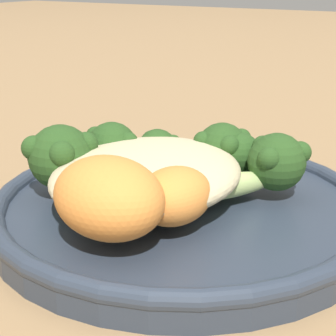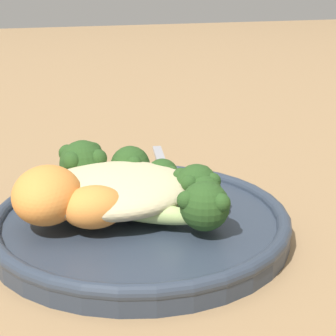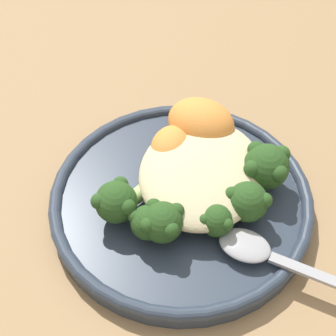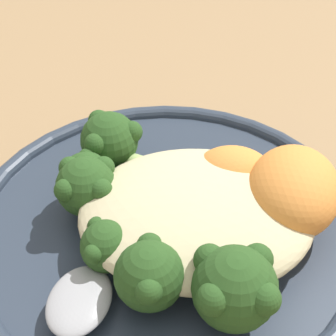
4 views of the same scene
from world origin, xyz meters
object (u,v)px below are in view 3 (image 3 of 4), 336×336
(broccoli_stalk_1, at_px, (154,208))
(broccoli_stalk_2, at_px, (163,214))
(broccoli_stalk_5, at_px, (255,168))
(quinoa_mound, at_px, (198,172))
(sweet_potato_chunk_0, at_px, (201,123))
(sweet_potato_chunk_1, at_px, (201,127))
(plate, at_px, (181,201))
(broccoli_stalk_3, at_px, (201,207))
(broccoli_stalk_4, at_px, (231,197))
(spoon, at_px, (255,250))
(sweet_potato_chunk_2, at_px, (172,146))
(broccoli_stalk_0, at_px, (127,196))

(broccoli_stalk_1, distance_m, broccoli_stalk_2, 0.01)
(broccoli_stalk_2, relative_size, broccoli_stalk_5, 0.77)
(quinoa_mound, bearing_deg, sweet_potato_chunk_0, -171.34)
(sweet_potato_chunk_1, bearing_deg, broccoli_stalk_5, 55.70)
(quinoa_mound, relative_size, broccoli_stalk_5, 1.11)
(plate, height_order, broccoli_stalk_3, broccoli_stalk_3)
(broccoli_stalk_5, distance_m, sweet_potato_chunk_0, 0.07)
(quinoa_mound, relative_size, broccoli_stalk_2, 1.43)
(broccoli_stalk_2, bearing_deg, broccoli_stalk_1, -136.20)
(broccoli_stalk_1, relative_size, broccoli_stalk_4, 0.95)
(broccoli_stalk_5, distance_m, sweet_potato_chunk_1, 0.07)
(broccoli_stalk_3, distance_m, sweet_potato_chunk_0, 0.09)
(sweet_potato_chunk_0, xyz_separation_m, sweet_potato_chunk_1, (0.00, 0.00, -0.00))
(broccoli_stalk_1, bearing_deg, broccoli_stalk_3, 107.76)
(sweet_potato_chunk_1, distance_m, spoon, 0.14)
(sweet_potato_chunk_2, height_order, spoon, sweet_potato_chunk_2)
(broccoli_stalk_5, height_order, sweet_potato_chunk_0, sweet_potato_chunk_0)
(quinoa_mound, relative_size, broccoli_stalk_0, 1.39)
(sweet_potato_chunk_2, bearing_deg, broccoli_stalk_4, 54.53)
(broccoli_stalk_1, xyz_separation_m, sweet_potato_chunk_1, (-0.10, 0.02, 0.01))
(plate, xyz_separation_m, broccoli_stalk_1, (0.03, -0.02, 0.02))
(quinoa_mound, distance_m, broccoli_stalk_0, 0.07)
(broccoli_stalk_4, xyz_separation_m, broccoli_stalk_5, (-0.03, 0.02, 0.00))
(sweet_potato_chunk_0, distance_m, spoon, 0.14)
(broccoli_stalk_0, relative_size, spoon, 0.81)
(sweet_potato_chunk_1, bearing_deg, spoon, 31.20)
(sweet_potato_chunk_0, relative_size, sweet_potato_chunk_2, 1.37)
(broccoli_stalk_1, relative_size, broccoli_stalk_2, 1.12)
(broccoli_stalk_3, bearing_deg, broccoli_stalk_0, -134.42)
(plate, relative_size, broccoli_stalk_3, 2.83)
(sweet_potato_chunk_0, distance_m, sweet_potato_chunk_2, 0.04)
(quinoa_mound, xyz_separation_m, broccoli_stalk_0, (0.04, -0.05, 0.00))
(quinoa_mound, xyz_separation_m, sweet_potato_chunk_1, (-0.05, -0.01, 0.00))
(sweet_potato_chunk_1, bearing_deg, broccoli_stalk_1, -12.36)
(broccoli_stalk_0, xyz_separation_m, broccoli_stalk_3, (-0.01, 0.06, -0.00))
(broccoli_stalk_2, xyz_separation_m, sweet_potato_chunk_2, (-0.08, -0.01, -0.00))
(broccoli_stalk_3, height_order, spoon, broccoli_stalk_3)
(plate, height_order, spoon, spoon)
(quinoa_mound, relative_size, sweet_potato_chunk_1, 2.57)
(quinoa_mound, bearing_deg, sweet_potato_chunk_1, -172.11)
(broccoli_stalk_0, relative_size, broccoli_stalk_2, 1.03)
(broccoli_stalk_4, distance_m, spoon, 0.05)
(broccoli_stalk_0, relative_size, broccoli_stalk_1, 0.92)
(broccoli_stalk_5, relative_size, sweet_potato_chunk_0, 1.80)
(sweet_potato_chunk_1, bearing_deg, plate, -3.36)
(broccoli_stalk_2, bearing_deg, spoon, 73.89)
(broccoli_stalk_2, bearing_deg, sweet_potato_chunk_1, 163.78)
(sweet_potato_chunk_1, relative_size, spoon, 0.44)
(broccoli_stalk_0, height_order, broccoli_stalk_2, broccoli_stalk_0)
(quinoa_mound, distance_m, broccoli_stalk_4, 0.04)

